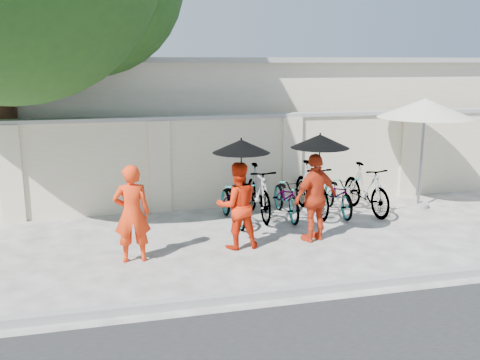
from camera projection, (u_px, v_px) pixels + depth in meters
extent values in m
plane|color=silver|center=(239.00, 256.00, 9.08)|extent=(80.00, 80.00, 0.00)
cube|color=gray|center=(269.00, 294.00, 7.46)|extent=(40.00, 0.16, 0.12)
cube|color=beige|center=(248.00, 162.00, 12.13)|extent=(20.00, 0.30, 2.00)
cube|color=beige|center=(247.00, 117.00, 15.83)|extent=(14.00, 6.00, 3.20)
cylinder|color=#49291A|center=(2.00, 111.00, 11.29)|extent=(0.60, 0.60, 4.40)
imported|color=#FA350E|center=(132.00, 214.00, 8.68)|extent=(0.60, 0.40, 1.63)
imported|color=red|center=(237.00, 205.00, 9.33)|extent=(0.76, 0.60, 1.54)
cylinder|color=black|center=(241.00, 174.00, 9.14)|extent=(0.02, 0.02, 0.96)
cone|color=black|center=(241.00, 146.00, 9.03)|extent=(0.99, 0.99, 0.23)
imported|color=red|center=(315.00, 198.00, 9.70)|extent=(1.03, 0.71, 1.62)
cylinder|color=black|center=(319.00, 167.00, 9.50)|extent=(0.02, 0.02, 0.94)
cone|color=black|center=(320.00, 141.00, 9.40)|extent=(1.04, 1.04, 0.24)
cylinder|color=gray|center=(418.00, 205.00, 12.09)|extent=(0.46, 0.46, 0.09)
cylinder|color=slate|center=(421.00, 160.00, 11.86)|extent=(0.06, 0.06, 2.19)
cone|color=beige|center=(425.00, 108.00, 11.61)|extent=(2.63, 2.63, 0.42)
imported|color=slate|center=(233.00, 202.00, 10.86)|extent=(0.67, 1.71, 0.88)
imported|color=slate|center=(258.00, 192.00, 11.18)|extent=(0.57, 1.87, 1.12)
imported|color=slate|center=(287.00, 197.00, 11.24)|extent=(0.64, 1.71, 0.89)
imported|color=slate|center=(312.00, 189.00, 11.45)|extent=(0.54, 1.88, 1.13)
imported|color=slate|center=(339.00, 194.00, 11.53)|extent=(0.69, 1.68, 0.86)
imported|color=slate|center=(366.00, 189.00, 11.55)|extent=(0.67, 1.82, 1.07)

